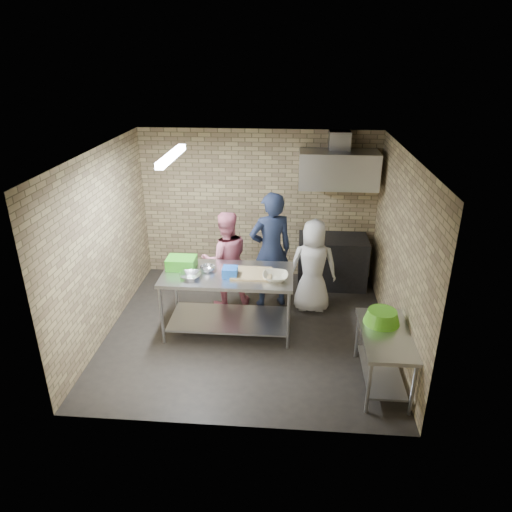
{
  "coord_description": "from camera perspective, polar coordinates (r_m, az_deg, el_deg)",
  "views": [
    {
      "loc": [
        0.6,
        -6.06,
        3.93
      ],
      "look_at": [
        0.1,
        0.2,
        1.15
      ],
      "focal_mm": 32.94,
      "sensor_mm": 36.0,
      "label": 1
    }
  ],
  "objects": [
    {
      "name": "side_counter",
      "position": [
        6.22,
        15.15,
        -11.94
      ],
      "size": [
        0.6,
        1.2,
        0.75
      ],
      "primitive_type": "cube",
      "color": "silver",
      "rests_on": "floor"
    },
    {
      "name": "green_basin",
      "position": [
        6.18,
        15.05,
        -7.12
      ],
      "size": [
        0.46,
        0.46,
        0.17
      ],
      "primitive_type": null,
      "color": "#59C626",
      "rests_on": "side_counter"
    },
    {
      "name": "prep_table",
      "position": [
        7.04,
        -3.37,
        -5.58
      ],
      "size": [
        1.9,
        0.95,
        0.95
      ],
      "primitive_type": "cube",
      "color": "silver",
      "rests_on": "floor"
    },
    {
      "name": "woman_white",
      "position": [
        7.5,
        6.94,
        -1.26
      ],
      "size": [
        0.77,
        0.51,
        1.54
      ],
      "primitive_type": "imported",
      "rotation": [
        0.0,
        0.0,
        3.11
      ],
      "color": "silver",
      "rests_on": "floor"
    },
    {
      "name": "green_crate",
      "position": [
        7.01,
        -9.03,
        -0.83
      ],
      "size": [
        0.42,
        0.32,
        0.17
      ],
      "primitive_type": "cube",
      "color": "green",
      "rests_on": "prep_table"
    },
    {
      "name": "range_hood",
      "position": [
        8.01,
        9.97,
        10.31
      ],
      "size": [
        1.3,
        0.6,
        0.6
      ],
      "primitive_type": "cube",
      "color": "silver",
      "rests_on": "back_wall"
    },
    {
      "name": "hood_duct",
      "position": [
        8.07,
        10.12,
        13.66
      ],
      "size": [
        0.35,
        0.3,
        0.3
      ],
      "primitive_type": "cube",
      "color": "#A5A8AD",
      "rests_on": "back_wall"
    },
    {
      "name": "bottle_green",
      "position": [
        8.27,
        12.98,
        9.87
      ],
      "size": [
        0.06,
        0.06,
        0.15
      ],
      "primitive_type": "cylinder",
      "color": "green",
      "rests_on": "wall_shelf"
    },
    {
      "name": "fluorescent_fixture",
      "position": [
        6.4,
        -10.23,
        11.87
      ],
      "size": [
        0.1,
        1.25,
        0.08
      ],
      "primitive_type": "cube",
      "color": "white",
      "rests_on": "ceiling"
    },
    {
      "name": "right_wall",
      "position": [
        6.76,
        17.02,
        0.32
      ],
      "size": [
        0.06,
        4.0,
        2.7
      ],
      "primitive_type": "cube",
      "color": "tan",
      "rests_on": "ground"
    },
    {
      "name": "stove",
      "position": [
        8.5,
        9.22,
        -0.64
      ],
      "size": [
        1.2,
        0.7,
        0.9
      ],
      "primitive_type": "cube",
      "color": "black",
      "rests_on": "floor"
    },
    {
      "name": "woman_pink",
      "position": [
        7.6,
        -3.7,
        -0.44
      ],
      "size": [
        0.93,
        0.82,
        1.62
      ],
      "primitive_type": "imported",
      "rotation": [
        0.0,
        0.0,
        3.44
      ],
      "color": "#CE6D84",
      "rests_on": "floor"
    },
    {
      "name": "blue_tub",
      "position": [
        6.69,
        -3.17,
        -1.96
      ],
      "size": [
        0.21,
        0.21,
        0.14
      ],
      "primitive_type": "cube",
      "color": "blue",
      "rests_on": "prep_table"
    },
    {
      "name": "wall_shelf",
      "position": [
        8.27,
        11.87,
        9.29
      ],
      "size": [
        0.8,
        0.2,
        0.04
      ],
      "primitive_type": "cube",
      "color": "#3F2B19",
      "rests_on": "back_wall"
    },
    {
      "name": "ceiling",
      "position": [
        6.22,
        -1.09,
        12.45
      ],
      "size": [
        4.2,
        4.2,
        0.0
      ],
      "primitive_type": "plane",
      "rotation": [
        3.14,
        0.0,
        0.0
      ],
      "color": "black",
      "rests_on": "ground"
    },
    {
      "name": "front_wall",
      "position": [
        4.85,
        -3.28,
        -8.31
      ],
      "size": [
        4.2,
        0.06,
        2.7
      ],
      "primitive_type": "cube",
      "color": "tan",
      "rests_on": "ground"
    },
    {
      "name": "mixing_bowl_b",
      "position": [
        6.89,
        -5.89,
        -1.56
      ],
      "size": [
        0.23,
        0.23,
        0.07
      ],
      "primitive_type": "imported",
      "rotation": [
        0.0,
        0.0,
        0.01
      ],
      "color": "silver",
      "rests_on": "prep_table"
    },
    {
      "name": "left_wall",
      "position": [
        7.12,
        -18.08,
        1.39
      ],
      "size": [
        0.06,
        4.0,
        2.7
      ],
      "primitive_type": "cube",
      "color": "tan",
      "rests_on": "ground"
    },
    {
      "name": "mixing_bowl_a",
      "position": [
        6.71,
        -7.94,
        -2.4
      ],
      "size": [
        0.3,
        0.3,
        0.07
      ],
      "primitive_type": "imported",
      "rotation": [
        0.0,
        0.0,
        0.01
      ],
      "color": "silver",
      "rests_on": "prep_table"
    },
    {
      "name": "man_navy",
      "position": [
        7.5,
        1.81,
        0.61
      ],
      "size": [
        0.83,
        0.69,
        1.94
      ],
      "primitive_type": "imported",
      "rotation": [
        0.0,
        0.0,
        3.52
      ],
      "color": "black",
      "rests_on": "floor"
    },
    {
      "name": "bottle_red",
      "position": [
        8.22,
        10.19,
        10.13
      ],
      "size": [
        0.07,
        0.07,
        0.18
      ],
      "primitive_type": "cylinder",
      "color": "#B22619",
      "rests_on": "wall_shelf"
    },
    {
      "name": "ceramic_bowl",
      "position": [
        6.61,
        2.37,
        -2.53
      ],
      "size": [
        0.37,
        0.37,
        0.09
      ],
      "primitive_type": "imported",
      "rotation": [
        0.0,
        0.0,
        0.01
      ],
      "color": "beige",
      "rests_on": "prep_table"
    },
    {
      "name": "floor",
      "position": [
        7.25,
        -0.92,
        -8.96
      ],
      "size": [
        4.2,
        4.2,
        0.0
      ],
      "primitive_type": "plane",
      "color": "black",
      "rests_on": "ground"
    },
    {
      "name": "cutting_board",
      "position": [
        6.76,
        -0.55,
        -2.16
      ],
      "size": [
        0.58,
        0.44,
        0.03
      ],
      "primitive_type": "cube",
      "color": "tan",
      "rests_on": "prep_table"
    },
    {
      "name": "back_wall",
      "position": [
        8.49,
        0.3,
        6.17
      ],
      "size": [
        4.2,
        0.06,
        2.7
      ],
      "primitive_type": "cube",
      "color": "tan",
      "rests_on": "ground"
    }
  ]
}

